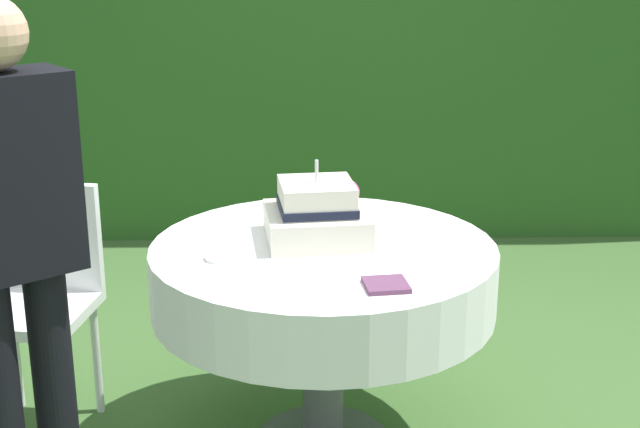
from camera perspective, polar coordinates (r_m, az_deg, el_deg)
cake_table at (r=3.05m, az=0.21°, el=-4.14°), size 1.16×1.16×0.75m
wedding_cake at (r=3.04m, az=-0.13°, el=0.02°), size 0.37×0.37×0.28m
serving_plate_near at (r=2.90m, az=-6.26°, el=-2.73°), size 0.11×0.11×0.01m
serving_plate_far at (r=3.37m, az=0.37°, el=0.32°), size 0.12×0.12×0.01m
napkin_stack at (r=2.66m, az=4.20°, el=-4.49°), size 0.14×0.14×0.01m
garden_chair at (r=3.38m, az=-17.33°, el=-4.29°), size 0.46×0.46×0.89m
standing_person at (r=2.60m, az=-18.91°, el=-1.88°), size 0.41×0.38×1.60m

